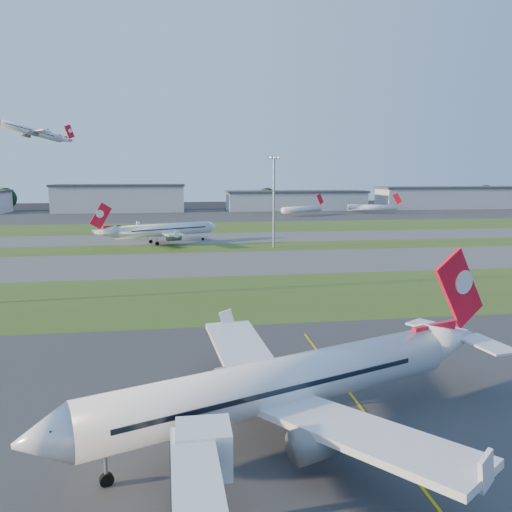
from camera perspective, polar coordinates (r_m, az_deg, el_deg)
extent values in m
plane|color=black|center=(38.95, 9.27, -23.06)|extent=(700.00, 700.00, 0.00)
cube|color=#333335|center=(38.95, 9.27, -23.05)|extent=(300.00, 70.00, 0.01)
cube|color=#3A531B|center=(86.44, -1.15, -4.57)|extent=(300.00, 34.00, 0.01)
cube|color=#515154|center=(118.55, -3.14, -0.76)|extent=(300.00, 32.00, 0.01)
cube|color=#3A531B|center=(143.15, -4.04, 0.98)|extent=(300.00, 18.00, 0.01)
cube|color=#515154|center=(164.90, -4.62, 2.08)|extent=(300.00, 26.00, 0.01)
cube|color=#3A531B|center=(197.62, -5.24, 3.27)|extent=(300.00, 40.00, 0.01)
cube|color=#333335|center=(257.30, -5.97, 4.67)|extent=(400.00, 80.00, 0.01)
cube|color=gold|center=(40.58, 16.55, -21.91)|extent=(0.25, 60.00, 0.02)
cube|color=white|center=(33.23, -6.02, -21.08)|extent=(3.40, 3.00, 3.00)
cylinder|color=gray|center=(32.94, -5.79, -26.36)|extent=(0.70, 0.70, 3.20)
cylinder|color=white|center=(40.77, 2.93, -14.30)|extent=(31.22, 14.95, 4.03)
cube|color=red|center=(52.13, 22.22, -3.46)|extent=(6.58, 2.76, 8.03)
cube|color=white|center=(35.45, 12.15, -19.30)|extent=(12.96, 15.82, 1.64)
cube|color=white|center=(48.30, -1.39, -11.10)|extent=(6.56, 16.36, 1.64)
cylinder|color=slate|center=(36.71, 7.54, -20.18)|extent=(5.03, 3.85, 2.44)
cylinder|color=slate|center=(46.13, -1.81, -13.68)|extent=(5.03, 3.85, 2.44)
cylinder|color=white|center=(153.18, -10.43, 2.97)|extent=(28.62, 15.95, 3.77)
cube|color=red|center=(146.49, -17.32, 4.40)|extent=(5.99, 3.02, 7.52)
cube|color=white|center=(160.19, -11.86, 3.02)|extent=(12.83, 14.40, 1.53)
cube|color=white|center=(145.58, -9.57, 2.47)|extent=(7.20, 15.47, 1.53)
cylinder|color=slate|center=(158.84, -11.06, 2.59)|extent=(4.75, 3.83, 2.28)
cylinder|color=slate|center=(148.29, -9.37, 2.17)|extent=(4.75, 3.83, 2.28)
cylinder|color=white|center=(262.39, -24.30, 12.86)|extent=(24.94, 18.00, 3.49)
cube|color=red|center=(268.60, -20.72, 13.98)|extent=(5.16, 3.53, 6.95)
cube|color=white|center=(255.69, -23.59, 12.92)|extent=(12.91, 12.38, 1.42)
cube|color=white|center=(269.61, -24.58, 12.63)|extent=(8.43, 14.36, 1.42)
cylinder|color=slate|center=(257.09, -24.01, 12.64)|extent=(4.38, 3.88, 2.11)
cylinder|color=slate|center=(267.21, -24.72, 12.44)|extent=(4.38, 3.88, 2.11)
cylinder|color=white|center=(253.20, 5.28, 5.33)|extent=(23.92, 16.16, 3.20)
cube|color=red|center=(262.20, 7.33, 6.48)|extent=(4.59, 2.93, 6.16)
cylinder|color=white|center=(272.65, 13.15, 5.41)|extent=(26.17, 7.54, 3.20)
cube|color=red|center=(275.31, 15.85, 6.34)|extent=(5.15, 1.17, 6.16)
cylinder|color=gray|center=(141.79, 2.05, 5.99)|extent=(0.60, 0.60, 25.00)
cube|color=gray|center=(141.62, 2.08, 11.21)|extent=(3.20, 0.50, 0.80)
cube|color=#FFF2CC|center=(141.62, 2.08, 11.21)|extent=(2.80, 0.70, 0.35)
cube|color=#A9ACB1|center=(288.67, -15.26, 6.29)|extent=(70.00, 22.00, 14.00)
cube|color=#383A3F|center=(288.40, -15.33, 7.79)|extent=(71.40, 23.00, 1.20)
cube|color=#A9ACB1|center=(294.05, 4.59, 6.24)|extent=(80.00, 22.00, 10.00)
cube|color=#383A3F|center=(293.80, 4.61, 7.34)|extent=(81.60, 23.00, 1.20)
cube|color=#A9ACB1|center=(330.93, 21.83, 6.13)|extent=(95.00, 22.00, 12.00)
cube|color=#383A3F|center=(330.70, 21.90, 7.27)|extent=(96.90, 23.00, 1.20)
cylinder|color=black|center=(317.84, -26.65, 5.01)|extent=(1.00, 1.00, 4.40)
sphere|color=black|center=(317.58, -26.72, 5.90)|extent=(12.10, 12.10, 12.10)
cylinder|color=black|center=(298.01, -10.17, 5.55)|extent=(1.00, 1.00, 3.60)
sphere|color=black|center=(297.78, -10.20, 6.33)|extent=(9.90, 9.90, 9.90)
cylinder|color=black|center=(305.02, 1.24, 5.84)|extent=(1.00, 1.00, 4.20)
sphere|color=black|center=(304.77, 1.24, 6.72)|extent=(11.55, 11.55, 11.55)
cylinder|color=black|center=(324.09, 14.56, 5.71)|extent=(1.00, 1.00, 3.80)
sphere|color=black|center=(323.87, 14.59, 6.47)|extent=(10.45, 10.45, 10.45)
cylinder|color=black|center=(360.38, 24.68, 5.56)|extent=(1.00, 1.00, 4.60)
sphere|color=black|center=(360.15, 24.73, 6.38)|extent=(12.65, 12.65, 12.65)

